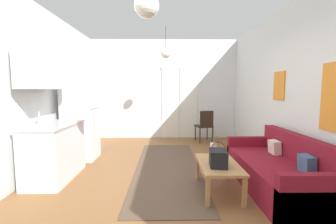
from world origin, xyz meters
TOP-DOWN VIEW (x-y plane):
  - ground_plane at (0.00, 0.00)m, footprint 4.83×7.54m
  - wall_back at (0.02, 3.52)m, footprint 4.43×0.13m
  - wall_right at (2.16, -0.00)m, footprint 0.12×7.14m
  - wall_left at (-2.16, 0.00)m, footprint 0.12×7.14m
  - area_rug at (0.07, 0.85)m, footprint 1.14×3.31m
  - couch at (1.67, -0.04)m, footprint 0.84×1.91m
  - coffee_table at (0.77, -0.11)m, footprint 0.53×0.93m
  - bamboo_vase at (0.75, 0.17)m, footprint 0.10×0.10m
  - handbag at (0.73, -0.24)m, footprint 0.25×0.31m
  - refrigerator at (-1.71, 1.44)m, footprint 0.63×0.61m
  - kitchen_counter at (-1.77, 0.39)m, footprint 0.59×1.11m
  - accent_chair at (1.11, 2.87)m, footprint 0.50×0.49m
  - pendant_lamp_near at (-0.16, -0.73)m, footprint 0.26×0.26m
  - pendant_lamp_far at (0.04, 2.15)m, footprint 0.22×0.22m

SIDE VIEW (x-z plane):
  - ground_plane at x=0.00m, z-range -0.10..0.00m
  - area_rug at x=0.07m, z-range 0.00..0.01m
  - couch at x=1.67m, z-range -0.14..0.65m
  - coffee_table at x=0.77m, z-range 0.15..0.57m
  - accent_chair at x=1.11m, z-range 0.05..0.92m
  - bamboo_vase at x=0.75m, z-range 0.31..0.74m
  - handbag at x=0.73m, z-range 0.36..0.70m
  - refrigerator at x=-1.71m, z-range 0.00..1.56m
  - kitchen_counter at x=-1.77m, z-range -0.24..1.81m
  - wall_back at x=0.02m, z-range -0.01..2.86m
  - wall_right at x=2.16m, z-range 0.00..2.87m
  - wall_left at x=-2.16m, z-range 0.00..2.87m
  - pendant_lamp_far at x=0.04m, z-range 1.91..2.63m
  - pendant_lamp_near at x=-0.16m, z-range 1.94..2.65m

